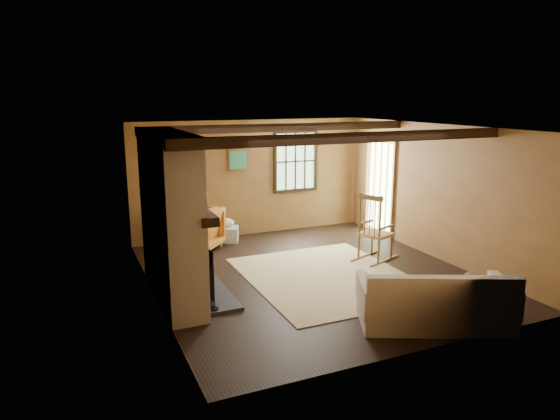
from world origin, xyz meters
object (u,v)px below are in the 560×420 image
rocking_chair (374,232)px  sofa (435,305)px  fireplace (172,223)px  laundry_basket (226,234)px  armchair (194,229)px

rocking_chair → sofa: bearing=140.9°
fireplace → rocking_chair: (3.61, 0.24, -0.59)m
fireplace → sofa: size_ratio=1.15×
sofa → laundry_basket: 4.87m
fireplace → armchair: size_ratio=2.65×
armchair → laundry_basket: bearing=157.6°
fireplace → armchair: 2.34m
fireplace → sofa: bearing=-38.8°
sofa → laundry_basket: sofa is taller
fireplace → rocking_chair: size_ratio=1.97×
fireplace → rocking_chair: 3.67m
rocking_chair → sofa: size_ratio=0.59×
sofa → fireplace: bearing=165.6°
sofa → laundry_basket: (-1.32, 4.68, -0.12)m
armchair → rocking_chair: bearing=100.7°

